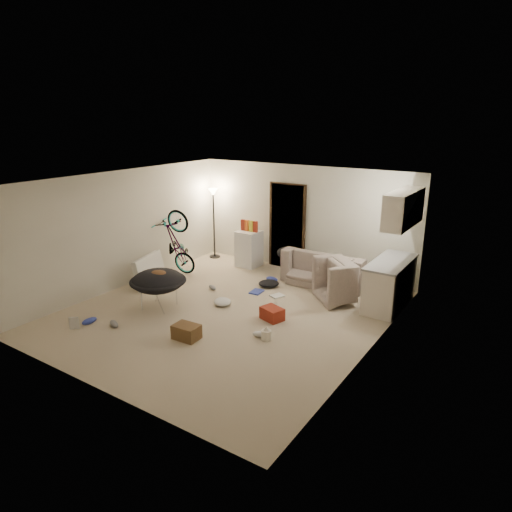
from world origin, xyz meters
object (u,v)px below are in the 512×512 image
Objects in this scene: floor_lamp at (213,208)px; juicer at (266,334)px; saucer_chair at (158,286)px; tv_box at (150,271)px; drink_case_a at (186,332)px; drink_case_b at (272,314)px; bicycle at (177,257)px; armchair at (349,285)px; sofa at (326,272)px; mini_fridge at (249,249)px; kitchen_counter at (389,284)px.

juicer is (3.59, -3.18, -1.21)m from floor_lamp.
tv_box is at bearing 143.36° from saucer_chair.
juicer is at bearing 28.68° from drink_case_a.
tv_box is 2.55× the size of drink_case_b.
drink_case_b is at bearing 114.24° from juicer.
saucer_chair reaches higher than drink_case_b.
bicycle is at bearing -178.52° from drink_case_b.
saucer_chair is 2.50× the size of drink_case_a.
floor_lamp is at bearing 32.62° from armchair.
armchair is (0.78, -0.58, 0.04)m from sofa.
juicer is (3.49, -1.65, -0.32)m from bicycle.
juicer is at bearing 122.49° from armchair.
floor_lamp reaches higher than juicer.
floor_lamp reaches higher than mini_fridge.
bicycle reaches higher than sofa.
bicycle reaches higher than armchair.
bicycle is (0.10, -1.53, -0.89)m from floor_lamp.
floor_lamp is 1.89× the size of armchair.
kitchen_counter is 3.78× the size of drink_case_b.
floor_lamp is 1.68× the size of saucer_chair.
mini_fridge is 3.09m from saucer_chair.
floor_lamp is 2.05× the size of mini_fridge.
sofa is at bearing 74.48° from drink_case_a.
sofa is 1.17× the size of bicycle.
kitchen_counter is at bearing 162.58° from sofa.
bicycle is 6.61× the size of juicer.
floor_lamp is 3.50m from saucer_chair.
sofa is 2.26m from drink_case_b.
floor_lamp is at bearing -3.94° from bicycle.
bicycle is (-3.17, -1.33, 0.15)m from sofa.
mini_fridge reaches higher than drink_case_a.
armchair is at bearing -170.62° from kitchen_counter.
kitchen_counter reaches higher than armchair.
armchair is at bearing 79.01° from juicer.
floor_lamp is 1.21× the size of kitchen_counter.
armchair is (4.05, -0.78, -1.00)m from floor_lamp.
saucer_chair is at bearing -179.65° from juicer.
kitchen_counter is 0.80m from armchair.
tv_box is (-3.95, -1.63, 0.02)m from armchair.
saucer_chair is (-0.01, -3.09, 0.01)m from mini_fridge.
mini_fridge is 3.17m from drink_case_b.
sofa is 3.86m from tv_box.
bicycle is (-4.73, -0.88, -0.02)m from kitchen_counter.
tv_box reaches higher than juicer.
tv_box is at bearing 65.88° from armchair.
juicer is at bearing 0.35° from saucer_chair.
drink_case_a is at bearing -27.76° from saucer_chair.
mini_fridge is 0.87× the size of tv_box.
juicer is at bearing -116.16° from kitchen_counter.
sofa is 3.00m from juicer.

